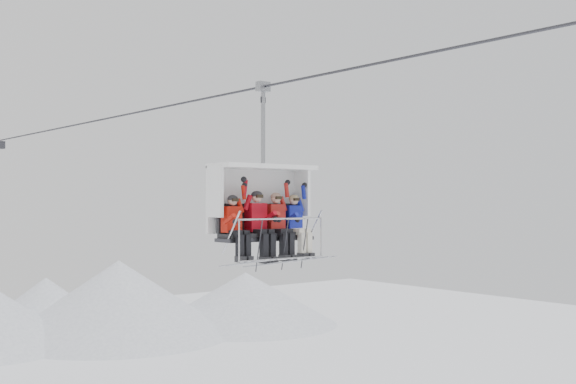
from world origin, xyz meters
TOP-DOWN VIEW (x-y plane):
  - haul_cable at (0.00, 0.00)m, footprint 0.06×50.00m
  - chairlift_carrier at (0.00, 1.02)m, footprint 2.50×1.17m
  - skier_far_left at (-0.90, 0.71)m, footprint 0.39×1.69m
  - skier_center_left at (-0.25, 0.72)m, footprint 0.43×1.69m
  - skier_center_right at (0.29, 0.71)m, footprint 0.41×1.69m
  - skier_far_right at (0.82, 0.71)m, footprint 0.39×1.69m

SIDE VIEW (x-z plane):
  - skier_far_left at x=-0.90m, z-range 9.41..10.96m
  - skier_far_right at x=0.82m, z-range 9.41..10.98m
  - skier_center_right at x=0.29m, z-range 9.39..11.03m
  - skier_center_left at x=-0.25m, z-range 9.38..11.08m
  - chairlift_carrier at x=0.00m, z-range 8.71..12.69m
  - haul_cable at x=0.00m, z-range 13.27..13.33m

